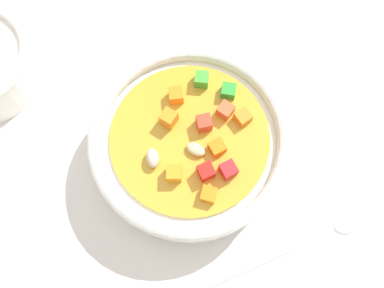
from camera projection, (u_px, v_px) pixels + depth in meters
ground_plane at (192, 155)px, 43.22cm from camera, size 140.00×140.00×2.00cm
soup_bowl_main at (192, 143)px, 39.25cm from camera, size 20.49×20.49×6.83cm
spoon at (298, 247)px, 38.66cm from camera, size 19.85×8.93×0.76cm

